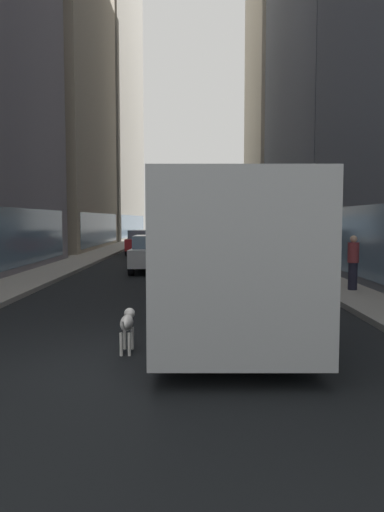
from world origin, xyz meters
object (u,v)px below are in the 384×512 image
object	(u,v)px
car_grey_wagon	(203,240)
dalmatian_dog	(129,323)
car_red_coupe	(145,242)
pedestrian_in_coat	(355,262)
transit_bus	(221,242)
car_silver_sedan	(156,253)

from	to	relation	value
car_grey_wagon	dalmatian_dog	xyz separation A→B (m)	(-1.82, -26.46, -0.31)
car_red_coupe	pedestrian_in_coat	bearing A→B (deg)	-64.32
transit_bus	car_silver_sedan	xyz separation A→B (m)	(-2.40, 9.45, -0.95)
car_grey_wagon	car_red_coupe	xyz separation A→B (m)	(-4.00, -2.75, 0.00)
pedestrian_in_coat	dalmatian_dog	bearing A→B (deg)	-133.92
car_silver_sedan	dalmatian_dog	bearing A→B (deg)	-87.45
transit_bus	car_red_coupe	xyz separation A→B (m)	(-4.00, 20.05, -0.95)
transit_bus	car_red_coupe	distance (m)	20.47
car_red_coupe	dalmatian_dog	distance (m)	23.81
transit_bus	car_silver_sedan	world-z (taller)	transit_bus
car_silver_sedan	dalmatian_dog	size ratio (longest dim) A/B	4.70
car_red_coupe	car_grey_wagon	bearing A→B (deg)	34.52
car_grey_wagon	dalmatian_dog	bearing A→B (deg)	-93.93
dalmatian_dog	pedestrian_in_coat	size ratio (longest dim) A/B	0.57
transit_bus	car_grey_wagon	xyz separation A→B (m)	(0.00, 22.80, -0.95)
transit_bus	car_red_coupe	size ratio (longest dim) A/B	2.69
car_silver_sedan	dalmatian_dog	world-z (taller)	car_silver_sedan
car_silver_sedan	car_grey_wagon	bearing A→B (deg)	79.81
car_grey_wagon	pedestrian_in_coat	world-z (taller)	pedestrian_in_coat
car_grey_wagon	car_red_coupe	bearing A→B (deg)	-145.48
car_red_coupe	pedestrian_in_coat	size ratio (longest dim) A/B	2.53
car_grey_wagon	transit_bus	bearing A→B (deg)	-90.00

